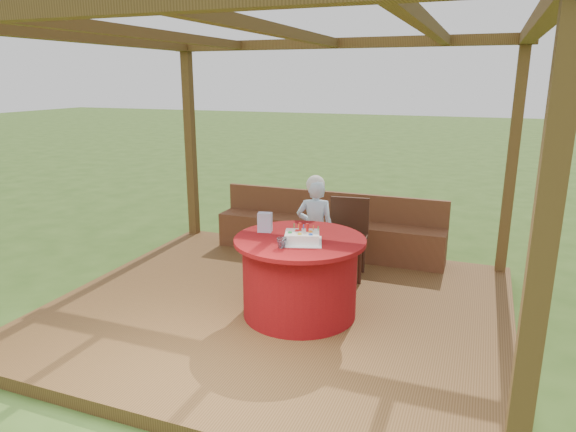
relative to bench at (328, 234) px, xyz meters
The scene contains 10 objects.
ground 1.76m from the bench, 90.00° to the right, with size 60.00×60.00×0.00m, color #33531B.
deck 1.75m from the bench, 90.00° to the right, with size 4.50×4.00×0.12m, color brown.
pergola 2.65m from the bench, 90.00° to the right, with size 4.50×4.00×2.72m.
bench is the anchor object (origin of this frame).
table 1.86m from the bench, 81.86° to the right, with size 1.26×1.26×0.78m.
chair 0.80m from the bench, 56.37° to the right, with size 0.50×0.50×0.90m.
elderly_woman 0.94m from the bench, 83.56° to the right, with size 0.48×0.38×1.21m.
birthday_cake 2.04m from the bench, 80.56° to the right, with size 0.45×0.45×0.17m.
gift_bag 1.86m from the bench, 94.34° to the right, with size 0.14×0.09×0.19m, color #E091CE.
drinking_glass 2.24m from the bench, 84.53° to the right, with size 0.10×0.10×0.09m, color white.
Camera 1 is at (1.83, -4.49, 2.37)m, focal length 32.00 mm.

